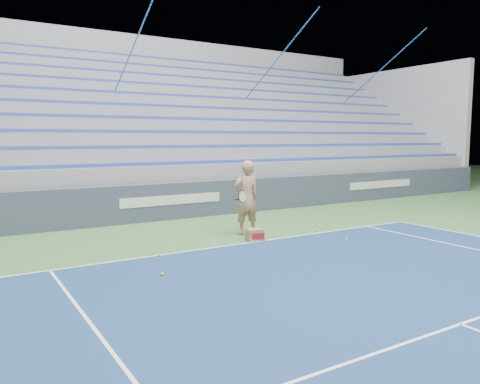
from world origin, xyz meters
The scene contains 8 objects.
sponsor_barrier centered at (0.00, 15.88, 0.55)m, with size 30.00×0.32×1.10m.
bleachers centered at (0.00, 21.60, 2.36)m, with size 31.00×9.15×7.30m.
tennis_player centered at (0.75, 12.80, 0.94)m, with size 0.97×0.87×1.87m.
ball_box centered at (0.50, 12.03, 0.14)m, with size 0.43×0.36×0.29m.
tennis_ball_0 centered at (2.33, 10.84, 0.03)m, with size 0.07×0.07×0.07m, color #A8D92C.
tennis_ball_1 centered at (-2.01, 11.79, 0.03)m, with size 0.07×0.07×0.07m, color #A8D92C.
tennis_ball_2 centered at (-2.48, 10.50, 0.03)m, with size 0.07×0.07×0.07m, color #A8D92C.
tennis_ball_3 centered at (2.48, 12.14, 0.03)m, with size 0.07×0.07×0.07m, color #A8D92C.
Camera 1 is at (-5.54, 2.92, 2.43)m, focal length 35.00 mm.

